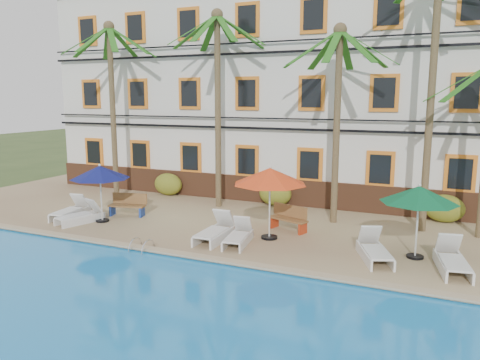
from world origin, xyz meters
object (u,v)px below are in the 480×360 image
at_px(palm_d, 434,57).
at_px(bench_left, 128,204).
at_px(lounger_e, 374,250).
at_px(pool_ladder, 142,250).
at_px(umbrella_blue, 100,173).
at_px(umbrella_green, 419,195).
at_px(palm_a, 112,87).
at_px(bench_right, 290,218).
at_px(lounger_c, 216,231).
at_px(lounger_b, 81,215).
at_px(lounger_d, 238,236).
at_px(palm_b, 218,83).
at_px(lounger_f, 452,260).
at_px(umbrella_red, 270,177).
at_px(lounger_a, 71,211).
at_px(palm_c, 338,97).

xyz_separation_m(palm_d, bench_left, (-11.25, -2.55, -5.73)).
height_order(lounger_e, pool_ladder, lounger_e).
relative_size(umbrella_blue, umbrella_green, 1.00).
xyz_separation_m(umbrella_green, lounger_e, (-1.12, -0.68, -1.66)).
distance_m(palm_a, bench_right, 10.80).
bearing_deg(lounger_c, pool_ladder, -131.95).
distance_m(umbrella_green, lounger_b, 12.37).
xyz_separation_m(palm_a, lounger_e, (12.77, -3.98, -4.99)).
relative_size(lounger_d, bench_left, 1.20).
bearing_deg(bench_left, bench_right, 5.34).
bearing_deg(bench_left, palm_b, 48.18).
distance_m(lounger_d, pool_ladder, 3.18).
distance_m(palm_b, lounger_f, 11.69).
bearing_deg(lounger_e, bench_left, 172.37).
height_order(palm_b, lounger_c, palm_b).
xyz_separation_m(umbrella_green, bench_left, (-11.22, 0.68, -1.49)).
distance_m(bench_left, pool_ladder, 4.68).
distance_m(umbrella_blue, pool_ladder, 4.58).
xyz_separation_m(bench_right, pool_ladder, (-3.65, -4.07, -0.47)).
height_order(umbrella_red, lounger_a, umbrella_red).
relative_size(palm_b, lounger_b, 4.32).
bearing_deg(lounger_e, umbrella_red, 168.59).
bearing_deg(bench_right, bench_left, -174.66).
distance_m(lounger_c, lounger_e, 5.26).
bearing_deg(lounger_d, palm_c, 60.58).
relative_size(palm_a, lounger_f, 3.91).
height_order(umbrella_blue, lounger_a, umbrella_blue).
distance_m(umbrella_red, lounger_d, 2.27).
bearing_deg(pool_ladder, palm_a, 133.77).
distance_m(lounger_a, lounger_e, 12.01).
relative_size(palm_b, lounger_e, 4.04).
bearing_deg(umbrella_green, pool_ladder, -161.15).
relative_size(lounger_b, bench_left, 1.25).
bearing_deg(lounger_e, pool_ladder, -163.35).
bearing_deg(lounger_c, bench_right, 48.22).
distance_m(umbrella_green, lounger_f, 2.07).
bearing_deg(lounger_c, palm_a, 150.98).
height_order(lounger_a, lounger_b, lounger_a).
bearing_deg(pool_ladder, umbrella_red, 40.30).
distance_m(umbrella_red, umbrella_green, 4.77).
bearing_deg(palm_b, lounger_a, -137.41).
bearing_deg(lounger_f, lounger_c, -178.86).
distance_m(lounger_a, pool_ladder, 5.52).
distance_m(palm_a, lounger_f, 16.23).
xyz_separation_m(palm_a, umbrella_blue, (2.33, -3.81, -3.33)).
xyz_separation_m(palm_a, bench_right, (9.45, -1.99, -4.82)).
xyz_separation_m(palm_d, lounger_f, (0.99, -3.94, -5.89)).
bearing_deg(lounger_c, palm_b, 115.36).
bearing_deg(lounger_c, umbrella_red, 29.65).
xyz_separation_m(palm_b, lounger_d, (3.05, -4.62, -5.14)).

